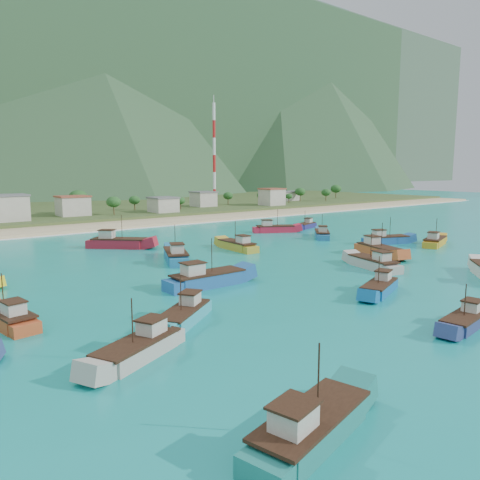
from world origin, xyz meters
TOP-DOWN VIEW (x-y plane):
  - ground at (0.00, 0.00)m, footprint 600.00×600.00m
  - beach at (0.00, 79.00)m, footprint 400.00×18.00m
  - land at (0.00, 140.00)m, footprint 400.00×110.00m
  - surf_line at (0.00, 69.50)m, footprint 400.00×2.50m
  - village at (-4.16, 102.13)m, footprint 206.98×25.51m
  - vegetation at (-7.82, 103.61)m, footprint 279.25×26.03m
  - radio_tower at (58.59, 108.00)m, footprint 1.20×1.20m
  - boat_0 at (-18.72, 1.38)m, footprint 12.47×3.74m
  - boat_1 at (10.55, -6.17)m, footprint 6.00×11.40m
  - boat_4 at (-45.21, 0.75)m, footprint 4.54×10.57m
  - boat_5 at (-35.79, -34.82)m, footprint 11.55×5.78m
  - boat_8 at (-38.09, -16.21)m, footprint 10.62×7.11m
  - boat_12 at (-7.00, -30.46)m, footprint 9.16×3.74m
  - boat_13 at (-14.62, 40.99)m, footprint 11.78×11.60m
  - boat_15 at (-12.53, 20.30)m, footprint 8.22×12.40m
  - boat_16 at (3.98, 22.97)m, footprint 4.02×11.21m
  - boat_17 at (42.25, 39.74)m, footprint 9.78×5.67m
  - boat_18 at (41.80, 0.18)m, footprint 11.24×6.38m
  - boat_19 at (-29.79, -10.40)m, footprint 9.86×8.20m
  - boat_21 at (35.69, 8.47)m, footprint 11.37×7.01m
  - boat_22 at (21.97, 0.93)m, footprint 7.10×12.24m
  - boat_23 at (-2.35, -16.38)m, footprint 9.96×5.92m
  - boat_24 at (29.02, 38.78)m, footprint 11.41×8.34m
  - boat_25 at (31.27, 23.84)m, footprint 9.65×9.69m

SIDE VIEW (x-z plane):
  - ground at x=0.00m, z-range 0.00..0.00m
  - beach at x=0.00m, z-range -0.60..0.60m
  - land at x=0.00m, z-range -1.20..1.20m
  - surf_line at x=0.00m, z-range -0.04..0.04m
  - boat_12 at x=-7.00m, z-range -2.07..3.19m
  - boat_17 at x=42.25m, z-range -2.16..3.39m
  - boat_23 at x=-2.35m, z-range -2.19..3.46m
  - boat_19 at x=-29.79m, z-range -2.27..3.64m
  - boat_4 at x=-45.21m, z-range -2.32..3.73m
  - boat_8 at x=-38.09m, z-range -2.33..3.76m
  - boat_25 at x=31.27m, z-range -2.38..3.86m
  - boat_18 at x=41.80m, z-range -2.42..3.95m
  - boat_1 at x=10.55m, z-range -2.45..4.01m
  - boat_21 at x=35.69m, z-range -2.45..4.02m
  - boat_16 at x=3.98m, z-range -2.46..4.04m
  - boat_5 at x=-35.79m, z-range -2.48..4.07m
  - boat_24 at x=29.02m, z-range -2.50..4.12m
  - boat_22 at x=21.97m, z-range -2.60..4.34m
  - boat_15 at x=-12.53m, z-range -2.65..4.45m
  - boat_0 at x=-18.72m, z-range -2.73..4.62m
  - boat_13 at x=-14.62m, z-range -2.79..4.75m
  - village at x=-4.16m, z-range 1.06..8.69m
  - vegetation at x=-7.82m, z-range 0.80..9.42m
  - radio_tower at x=58.59m, z-range 1.60..43.83m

